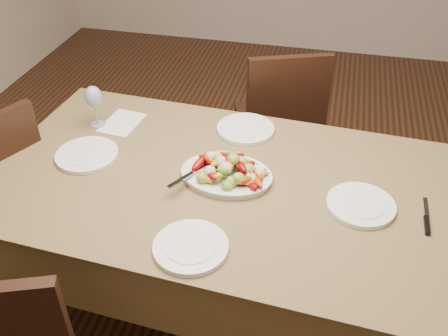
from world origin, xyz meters
name	(u,v)px	position (x,y,z in m)	size (l,w,h in m)	color
floor	(277,296)	(0.00, 0.00, 0.00)	(6.00, 6.00, 0.00)	#361F10
dining_table	(224,250)	(-0.24, -0.11, 0.38)	(1.84, 1.04, 0.76)	brown
chair_far	(277,121)	(-0.16, 0.84, 0.47)	(0.42, 0.42, 0.95)	black
serving_platter	(226,176)	(-0.23, -0.10, 0.77)	(0.35, 0.26, 0.02)	white
roasted_vegetables	(226,164)	(-0.23, -0.10, 0.83)	(0.28, 0.19, 0.09)	#830208
serving_spoon	(207,171)	(-0.30, -0.13, 0.81)	(0.28, 0.06, 0.03)	#9EA0A8
plate_left	(87,155)	(-0.82, -0.09, 0.77)	(0.26, 0.26, 0.02)	white
plate_right	(361,205)	(0.28, -0.15, 0.77)	(0.25, 0.25, 0.02)	white
plate_far	(246,129)	(-0.23, 0.26, 0.77)	(0.25, 0.25, 0.02)	white
plate_near	(191,247)	(-0.26, -0.49, 0.77)	(0.25, 0.25, 0.02)	white
wine_glass	(95,105)	(-0.88, 0.15, 0.86)	(0.08, 0.08, 0.20)	#8C99A5
menu_card	(122,123)	(-0.79, 0.19, 0.76)	(0.15, 0.21, 0.00)	silver
table_knife	(426,218)	(0.50, -0.16, 0.76)	(0.02, 0.20, 0.01)	#9EA0A8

